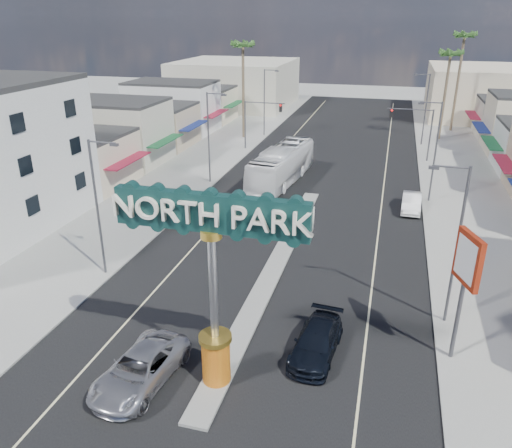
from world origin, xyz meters
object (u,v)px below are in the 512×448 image
Objects in this scene: streetlight_r_mid at (434,147)px; traffic_signal_left at (259,116)px; palm_right_far at (464,41)px; car_parked_left at (186,213)px; palm_right_mid at (450,58)px; suv_left at (140,369)px; streetlight_l_mid at (210,133)px; bank_pylon_sign at (467,267)px; traffic_signal_right at (415,124)px; streetlight_l_near at (99,202)px; palm_left_far at (243,50)px; streetlight_l_far at (265,99)px; suv_right at (316,342)px; city_bus at (282,165)px; gateway_sign at (212,270)px; car_parked_right at (412,202)px; streetlight_r_far at (425,106)px; streetlight_r_near at (455,239)px.

traffic_signal_left is at bearing 144.50° from streetlight_r_mid.
car_parked_left is at bearing -119.64° from palm_right_far.
suv_left is at bearing -106.59° from palm_right_mid.
streetlight_l_mid is 1.35× the size of bank_pylon_sign.
traffic_signal_right reaches higher than suv_left.
palm_right_mid reaches higher than streetlight_l_near.
streetlight_r_mid is at bearing -35.50° from traffic_signal_left.
palm_right_mid is at bearing 12.99° from palm_left_far.
streetlight_l_near is at bearing -90.00° from streetlight_l_far.
suv_right is 0.39× the size of city_bus.
bank_pylon_sign is at bearing -47.81° from streetlight_l_mid.
gateway_sign is 7.42m from suv_right.
traffic_signal_left reaches higher than car_parked_right.
traffic_signal_right is 24.09m from palm_left_far.
traffic_signal_left is at bearing -157.80° from streetlight_r_far.
streetlight_l_near is 0.74× the size of palm_right_mid.
palm_left_far is (-2.57, 40.00, 6.43)m from streetlight_l_near.
streetlight_l_far is at bearing -170.31° from palm_right_mid.
palm_right_mid is (2.57, 4.00, 5.54)m from streetlight_r_far.
suv_left reaches higher than car_parked_right.
palm_right_mid is 2.67× the size of car_parked_right.
traffic_signal_right is 20.59m from palm_right_far.
palm_right_mid is at bearing 28.42° from traffic_signal_left.
streetlight_l_mid is 1.00× the size of streetlight_r_near.
suv_left is (7.06, -8.97, -4.28)m from streetlight_l_near.
palm_right_far is 64.73m from suv_left.
streetlight_l_far is at bearing 112.40° from suv_right.
streetlight_r_near is at bearing -83.18° from car_parked_right.
suv_right is (-8.87, -50.72, -9.88)m from palm_right_mid.
palm_right_mid is (3.82, 12.01, 6.33)m from traffic_signal_right.
streetlight_r_near is 2.21× the size of car_parked_left.
palm_right_far is (4.57, 10.00, 7.32)m from streetlight_r_far.
streetlight_l_mid is at bearing -90.00° from streetlight_l_far.
streetlight_r_mid is 1.00× the size of streetlight_r_far.
palm_left_far reaches higher than suv_left.
gateway_sign is 1.37× the size of bank_pylon_sign.
streetlight_l_near is 1.98× the size of car_parked_right.
palm_left_far reaches higher than car_parked_left.
streetlight_l_far is at bearing 133.48° from streetlight_r_mid.
streetlight_l_near and streetlight_r_near have the same top height.
suv_left is at bearing -82.30° from traffic_signal_left.
palm_right_far is 58.92m from suv_right.
traffic_signal_left is 1.00× the size of traffic_signal_right.
streetlight_l_far is 0.70× the size of city_bus.
car_parked_left is at bearing -121.31° from palm_right_mid.
palm_right_far is (2.00, 6.00, 1.78)m from palm_right_mid.
gateway_sign is at bearing -110.42° from streetlight_r_mid.
streetlight_l_mid is at bearing -82.69° from palm_left_far.
gateway_sign is 1.02× the size of streetlight_l_far.
bank_pylon_sign reaches higher than car_parked_left.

